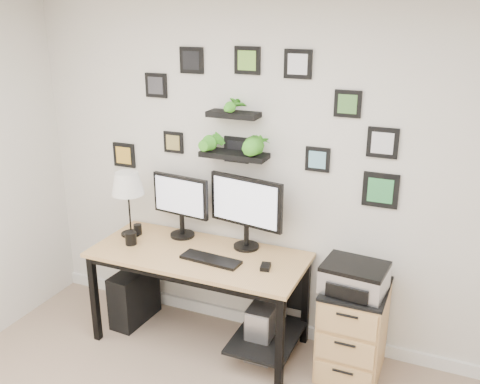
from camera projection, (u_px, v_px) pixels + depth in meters
The scene contains 14 objects.
room at pixel (272, 324), 4.31m from camera, with size 4.00×4.00×4.00m.
desk at pixel (205, 267), 4.01m from camera, with size 1.60×0.70×0.75m.
monitor_left at pixel (181, 202), 4.14m from camera, with size 0.49×0.21×0.50m.
monitor_right at pixel (246, 207), 3.93m from camera, with size 0.60×0.22×0.56m.
keyboard at pixel (211, 260), 3.82m from camera, with size 0.45×0.14×0.02m, color black.
mouse at pixel (266, 267), 3.71m from camera, with size 0.07×0.10×0.03m, color black.
table_lamp at pixel (128, 185), 4.13m from camera, with size 0.26×0.26×0.52m.
mug at pixel (131, 238), 4.08m from camera, with size 0.09×0.09×0.10m, color black.
pen_cup at pixel (138, 229), 4.26m from camera, with size 0.06×0.06×0.08m, color black.
pc_tower_black at pixel (134, 296), 4.40m from camera, with size 0.20×0.45×0.45m, color black.
pc_tower_grey at pixel (266, 326), 4.00m from camera, with size 0.19×0.43×0.42m.
file_cabinet at pixel (353, 330), 3.74m from camera, with size 0.43×0.53×0.67m.
printer at pixel (354, 277), 3.56m from camera, with size 0.44×0.37×0.19m.
wall_decor at pixel (243, 128), 3.83m from camera, with size 2.29×0.18×1.04m.
Camera 1 is at (1.22, -1.54, 2.48)m, focal length 40.00 mm.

